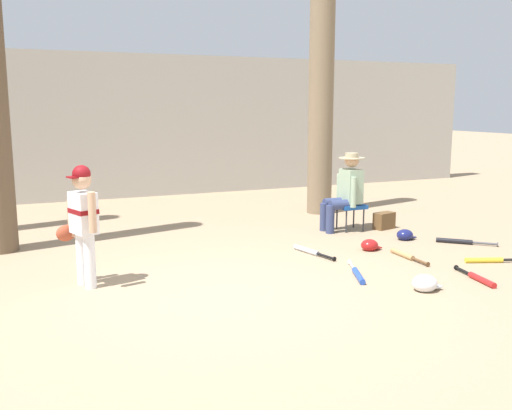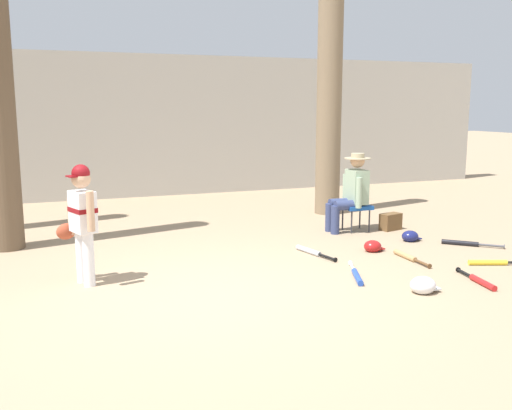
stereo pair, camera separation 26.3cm
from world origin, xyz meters
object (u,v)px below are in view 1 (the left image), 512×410
at_px(folding_stool, 350,207).
at_px(bat_black_composite, 459,241).
at_px(bat_aluminum_silver, 309,251).
at_px(batting_helmet_red, 370,245).
at_px(batting_helmet_white, 425,283).
at_px(bat_wood_tan, 405,255).
at_px(seated_spectator, 345,190).
at_px(handbag_beside_stool, 384,221).
at_px(bat_yellow_trainer, 489,260).
at_px(bat_blue_youth, 357,274).
at_px(young_ballplayer, 82,218).
at_px(tree_behind_spectator, 321,87).
at_px(bat_red_barrel, 479,278).
at_px(batting_helmet_navy, 405,235).

bearing_deg(folding_stool, bat_black_composite, -56.45).
bearing_deg(bat_aluminum_silver, batting_helmet_red, -11.47).
distance_m(bat_aluminum_silver, batting_helmet_white, 1.87).
distance_m(bat_wood_tan, batting_helmet_red, 0.54).
bearing_deg(seated_spectator, handbag_beside_stool, -12.52).
bearing_deg(bat_aluminum_silver, handbag_beside_stool, 26.18).
height_order(bat_yellow_trainer, bat_blue_youth, same).
distance_m(young_ballplayer, handbag_beside_stool, 4.86).
xyz_separation_m(handbag_beside_stool, bat_aluminum_silver, (-1.82, -0.89, -0.10)).
xyz_separation_m(young_ballplayer, bat_yellow_trainer, (4.69, -1.01, -0.71)).
distance_m(folding_stool, batting_helmet_white, 3.01).
relative_size(tree_behind_spectator, bat_wood_tan, 6.70).
distance_m(bat_aluminum_silver, batting_helmet_red, 0.84).
height_order(bat_black_composite, bat_blue_youth, same).
bearing_deg(tree_behind_spectator, folding_stool, -101.15).
xyz_separation_m(tree_behind_spectator, batting_helmet_red, (-0.75, -2.69, -2.16)).
bearing_deg(bat_black_composite, young_ballplayer, 178.91).
xyz_separation_m(seated_spectator, batting_helmet_white, (-0.80, -2.87, -0.56)).
height_order(folding_stool, seated_spectator, seated_spectator).
bearing_deg(batting_helmet_red, bat_blue_youth, -130.46).
bearing_deg(folding_stool, bat_red_barrel, -92.75).
height_order(folding_stool, bat_black_composite, folding_stool).
xyz_separation_m(tree_behind_spectator, young_ballplayer, (-4.44, -2.78, -1.48)).
bearing_deg(bat_blue_youth, batting_helmet_white, -61.85).
height_order(seated_spectator, bat_aluminum_silver, seated_spectator).
xyz_separation_m(bat_wood_tan, bat_blue_youth, (-1.02, -0.46, 0.00)).
bearing_deg(bat_black_composite, bat_blue_youth, -160.34).
bearing_deg(folding_stool, batting_helmet_white, -107.50).
height_order(bat_aluminum_silver, batting_helmet_white, batting_helmet_white).
relative_size(bat_black_composite, batting_helmet_navy, 2.23).
distance_m(young_ballplayer, bat_wood_tan, 3.97).
distance_m(tree_behind_spectator, bat_black_composite, 3.67).
xyz_separation_m(young_ballplayer, batting_helmet_red, (3.69, 0.09, -0.68)).
distance_m(bat_yellow_trainer, bat_blue_youth, 1.83).
bearing_deg(seated_spectator, batting_helmet_white, -105.66).
height_order(folding_stool, bat_wood_tan, folding_stool).
height_order(handbag_beside_stool, bat_wood_tan, handbag_beside_stool).
xyz_separation_m(bat_wood_tan, batting_helmet_red, (-0.20, 0.50, 0.04)).
bearing_deg(bat_wood_tan, bat_aluminum_silver, 146.75).
height_order(bat_yellow_trainer, batting_helmet_navy, batting_helmet_navy).
bearing_deg(batting_helmet_navy, batting_helmet_white, -122.74).
relative_size(folding_stool, bat_red_barrel, 0.58).
distance_m(bat_wood_tan, batting_helmet_white, 1.33).
xyz_separation_m(tree_behind_spectator, batting_helmet_navy, (0.08, -2.37, -2.16)).
distance_m(bat_black_composite, batting_helmet_navy, 0.74).
bearing_deg(bat_black_composite, batting_helmet_white, -140.84).
distance_m(tree_behind_spectator, batting_helmet_white, 5.00).
distance_m(batting_helmet_red, batting_helmet_navy, 0.88).
distance_m(young_ballplayer, seated_spectator, 4.24).
bearing_deg(bat_wood_tan, bat_yellow_trainer, -36.68).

